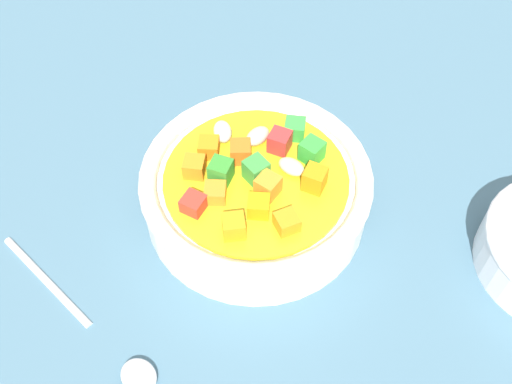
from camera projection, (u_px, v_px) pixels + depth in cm
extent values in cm
cube|color=#42667A|center=(256.00, 215.00, 57.83)|extent=(140.00, 140.00, 2.00)
cylinder|color=white|center=(256.00, 195.00, 55.32)|extent=(19.97, 19.97, 4.25)
torus|color=white|center=(256.00, 177.00, 53.25)|extent=(20.31, 20.31, 1.53)
cylinder|color=gold|center=(256.00, 179.00, 53.46)|extent=(16.18, 16.18, 0.40)
cube|color=orange|center=(209.00, 147.00, 54.31)|extent=(2.48, 2.48, 1.56)
cube|color=green|center=(312.00, 151.00, 53.78)|extent=(2.25, 2.25, 2.01)
cube|color=orange|center=(315.00, 179.00, 51.89)|extent=(2.46, 2.46, 2.09)
cube|color=orange|center=(271.00, 184.00, 51.71)|extent=(2.33, 2.33, 1.86)
cube|color=orange|center=(194.00, 167.00, 52.94)|extent=(2.51, 2.51, 1.66)
cube|color=orange|center=(259.00, 206.00, 50.53)|extent=(2.49, 2.49, 1.57)
cube|color=green|center=(249.00, 170.00, 52.51)|extent=(1.96, 1.96, 2.05)
cube|color=orange|center=(217.00, 196.00, 51.28)|extent=(2.48, 2.48, 1.37)
cube|color=#308229|center=(221.00, 171.00, 52.42)|extent=(2.49, 2.49, 2.04)
cube|color=green|center=(295.00, 129.00, 55.56)|extent=(2.51, 2.51, 1.66)
cube|color=orange|center=(287.00, 222.00, 49.68)|extent=(2.02, 2.02, 1.43)
ellipsoid|color=beige|center=(258.00, 136.00, 55.33)|extent=(2.82, 2.18, 1.23)
cube|color=orange|center=(234.00, 226.00, 49.23)|extent=(2.36, 2.36, 1.79)
cube|color=orange|center=(238.00, 153.00, 53.77)|extent=(2.44, 2.44, 1.81)
ellipsoid|color=beige|center=(292.00, 167.00, 53.35)|extent=(2.36, 2.89, 1.05)
cube|color=red|center=(191.00, 200.00, 51.01)|extent=(2.43, 2.43, 1.39)
cube|color=red|center=(280.00, 141.00, 54.50)|extent=(2.47, 2.47, 1.92)
ellipsoid|color=beige|center=(224.00, 131.00, 55.68)|extent=(2.42, 2.91, 1.26)
cylinder|color=silver|center=(46.00, 279.00, 52.25)|extent=(3.56, 11.72, 0.67)
ellipsoid|color=silver|center=(139.00, 376.00, 47.06)|extent=(3.21, 3.59, 1.07)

